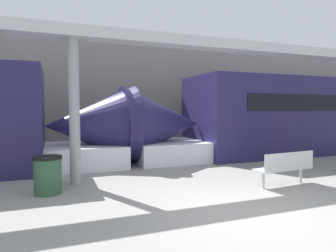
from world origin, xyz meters
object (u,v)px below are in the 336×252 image
(bench_near, at_px, (286,166))
(trash_bin, at_px, (48,175))
(train_left, at_px, (326,116))
(support_column_near, at_px, (74,112))

(bench_near, height_order, trash_bin, bench_near)
(train_left, height_order, trash_bin, train_left)
(trash_bin, bearing_deg, train_left, 14.63)
(bench_near, distance_m, support_column_near, 5.27)
(bench_near, bearing_deg, trash_bin, 160.41)
(bench_near, bearing_deg, train_left, 29.65)
(train_left, relative_size, trash_bin, 22.41)
(bench_near, relative_size, support_column_near, 0.45)
(trash_bin, relative_size, support_column_near, 0.23)
(train_left, height_order, support_column_near, support_column_near)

